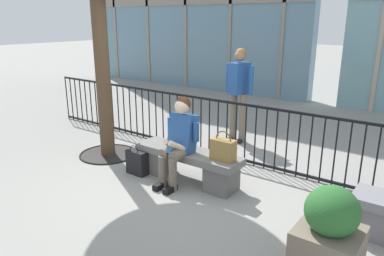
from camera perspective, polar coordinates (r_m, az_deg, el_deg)
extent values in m
plane|color=gray|center=(5.24, -0.66, -8.14)|extent=(60.00, 60.00, 0.00)
cube|color=slate|center=(5.08, -0.67, -4.04)|extent=(1.60, 0.44, 0.10)
cube|color=#605E5B|center=(5.50, -5.34, -4.99)|extent=(0.36, 0.37, 0.35)
cube|color=#605E5B|center=(4.87, 4.64, -7.90)|extent=(0.36, 0.37, 0.35)
cylinder|color=#6B6051|center=(5.00, -3.19, -3.54)|extent=(0.15, 0.40, 0.15)
cylinder|color=#6B6051|center=(4.96, -4.63, -6.84)|extent=(0.11, 0.11, 0.45)
cube|color=black|center=(4.99, -5.04, -9.00)|extent=(0.09, 0.22, 0.08)
cylinder|color=#6B6051|center=(4.90, -1.57, -3.98)|extent=(0.15, 0.40, 0.15)
cylinder|color=#6B6051|center=(4.85, -3.01, -7.36)|extent=(0.11, 0.11, 0.45)
cube|color=black|center=(4.88, -3.43, -9.57)|extent=(0.09, 0.22, 0.08)
cube|color=#234C8C|center=(4.98, -1.41, -0.72)|extent=(0.36, 0.30, 0.55)
cylinder|color=#234C8C|center=(5.09, -3.36, 0.26)|extent=(0.08, 0.08, 0.26)
cylinder|color=beige|center=(4.90, -3.72, -2.51)|extent=(0.16, 0.28, 0.20)
cylinder|color=#234C8C|center=(4.84, 0.64, -0.62)|extent=(0.08, 0.08, 0.26)
cylinder|color=beige|center=(4.80, -2.26, -2.88)|extent=(0.16, 0.28, 0.20)
cube|color=#2D6BB7|center=(4.82, -3.45, -3.11)|extent=(0.07, 0.10, 0.13)
sphere|color=beige|center=(4.86, -1.58, 3.39)|extent=(0.20, 0.20, 0.20)
sphere|color=#472816|center=(4.88, -1.37, 3.80)|extent=(0.20, 0.20, 0.20)
cube|color=olive|center=(4.70, 4.89, -3.41)|extent=(0.32, 0.16, 0.28)
torus|color=brown|center=(4.65, 4.94, -1.76)|extent=(0.22, 0.02, 0.22)
cube|color=black|center=(5.43, -8.55, -5.34)|extent=(0.32, 0.16, 0.36)
torus|color=black|center=(5.32, -9.08, -3.51)|extent=(0.16, 0.01, 0.16)
torus|color=black|center=(5.39, -8.21, -3.18)|extent=(0.16, 0.01, 0.16)
cylinder|color=#6B6051|center=(6.84, 6.47, 1.77)|extent=(0.13, 0.13, 0.90)
cube|color=black|center=(6.92, 6.19, -1.66)|extent=(0.09, 0.22, 0.06)
cylinder|color=#6B6051|center=(6.74, 7.94, 1.50)|extent=(0.13, 0.13, 0.90)
cube|color=black|center=(6.83, 7.64, -1.97)|extent=(0.09, 0.22, 0.06)
cube|color=#234C8C|center=(6.64, 7.43, 7.73)|extent=(0.29, 0.42, 0.56)
cylinder|color=#234C8C|center=(6.76, 5.67, 7.77)|extent=(0.08, 0.08, 0.52)
cylinder|color=#234C8C|center=(6.53, 9.23, 7.33)|extent=(0.08, 0.08, 0.52)
sphere|color=#8E664C|center=(6.59, 7.56, 11.17)|extent=(0.20, 0.20, 0.20)
sphere|color=olive|center=(6.60, 7.66, 11.44)|extent=(0.20, 0.20, 0.20)
cylinder|color=black|center=(8.76, -18.99, 4.50)|extent=(0.02, 0.02, 0.97)
cylinder|color=black|center=(8.62, -18.34, 4.38)|extent=(0.02, 0.02, 0.97)
cylinder|color=black|center=(8.49, -17.67, 4.25)|extent=(0.02, 0.02, 0.97)
cylinder|color=black|center=(8.35, -16.98, 4.12)|extent=(0.02, 0.02, 0.97)
cylinder|color=black|center=(8.22, -16.27, 3.99)|extent=(0.02, 0.02, 0.97)
cylinder|color=black|center=(8.09, -15.54, 3.84)|extent=(0.02, 0.02, 0.97)
cylinder|color=black|center=(7.96, -14.78, 3.70)|extent=(0.02, 0.02, 0.97)
cylinder|color=black|center=(7.83, -13.99, 3.55)|extent=(0.02, 0.02, 0.97)
cylinder|color=black|center=(7.70, -13.18, 3.39)|extent=(0.02, 0.02, 0.97)
cylinder|color=black|center=(7.57, -12.35, 3.23)|extent=(0.02, 0.02, 0.97)
cylinder|color=black|center=(7.45, -11.48, 3.06)|extent=(0.02, 0.02, 0.97)
cylinder|color=black|center=(7.33, -10.59, 2.88)|extent=(0.02, 0.02, 0.97)
cylinder|color=black|center=(7.21, -9.67, 2.70)|extent=(0.02, 0.02, 0.97)
cylinder|color=black|center=(7.09, -8.72, 2.51)|extent=(0.02, 0.02, 0.97)
cylinder|color=black|center=(6.97, -7.73, 2.31)|extent=(0.02, 0.02, 0.97)
cylinder|color=black|center=(6.86, -6.71, 2.11)|extent=(0.02, 0.02, 0.97)
cylinder|color=black|center=(6.75, -5.66, 1.90)|extent=(0.02, 0.02, 0.97)
cylinder|color=black|center=(6.64, -4.57, 1.68)|extent=(0.02, 0.02, 0.97)
cylinder|color=black|center=(6.53, -3.45, 1.45)|extent=(0.02, 0.02, 0.97)
cylinder|color=black|center=(6.43, -2.29, 1.22)|extent=(0.02, 0.02, 0.97)
cylinder|color=black|center=(6.33, -1.10, 0.97)|extent=(0.02, 0.02, 0.97)
cylinder|color=black|center=(6.23, 0.14, 0.72)|extent=(0.02, 0.02, 0.97)
cylinder|color=black|center=(6.13, 1.41, 0.46)|extent=(0.02, 0.02, 0.97)
cylinder|color=black|center=(6.04, 2.72, 0.19)|extent=(0.02, 0.02, 0.97)
cylinder|color=black|center=(5.95, 4.07, -0.08)|extent=(0.02, 0.02, 0.97)
cylinder|color=black|center=(5.87, 5.46, -0.37)|extent=(0.02, 0.02, 0.97)
cylinder|color=black|center=(5.79, 6.90, -0.66)|extent=(0.02, 0.02, 0.97)
cylinder|color=black|center=(5.71, 8.37, -0.96)|extent=(0.02, 0.02, 0.97)
cylinder|color=black|center=(5.64, 9.88, -1.27)|extent=(0.02, 0.02, 0.97)
cylinder|color=black|center=(5.57, 11.43, -1.58)|extent=(0.02, 0.02, 0.97)
cylinder|color=black|center=(5.50, 13.02, -1.90)|extent=(0.02, 0.02, 0.97)
cylinder|color=black|center=(5.44, 14.64, -2.23)|extent=(0.02, 0.02, 0.97)
cylinder|color=black|center=(5.39, 16.30, -2.56)|extent=(0.02, 0.02, 0.97)
cylinder|color=black|center=(5.34, 18.00, -2.90)|extent=(0.02, 0.02, 0.97)
cylinder|color=black|center=(5.29, 19.73, -3.24)|extent=(0.02, 0.02, 0.97)
cylinder|color=black|center=(5.25, 21.48, -3.58)|extent=(0.02, 0.02, 0.97)
cylinder|color=black|center=(5.21, 23.27, -3.92)|extent=(0.02, 0.02, 0.97)
cylinder|color=black|center=(5.18, 25.08, -4.27)|extent=(0.02, 0.02, 0.97)
cylinder|color=black|center=(5.16, 26.91, -4.61)|extent=(0.02, 0.02, 0.97)
cube|color=black|center=(6.01, 5.35, -4.33)|extent=(8.47, 0.04, 0.04)
cube|color=black|center=(5.75, 5.59, 4.07)|extent=(8.47, 0.04, 0.04)
cylinder|color=black|center=(6.33, -12.95, -4.00)|extent=(0.93, 0.93, 0.01)
torus|color=black|center=(6.33, -12.95, -3.95)|extent=(0.96, 0.96, 0.03)
cylinder|color=#4C3826|center=(5.96, -14.02, 11.42)|extent=(0.23, 0.23, 3.40)
cube|color=slate|center=(4.40, 26.70, -12.63)|extent=(0.36, 0.37, 0.35)
cube|color=#726656|center=(3.60, 20.38, -17.72)|extent=(0.55, 0.55, 0.45)
ellipsoid|color=#28602B|center=(3.40, 21.08, -12.04)|extent=(0.46, 0.46, 0.44)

